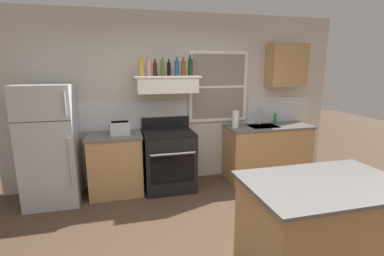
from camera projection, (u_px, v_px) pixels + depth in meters
name	position (u px, v px, depth m)	size (l,w,h in m)	color
back_wall	(181.00, 99.00, 4.60)	(5.40, 0.11, 2.70)	beige
refrigerator	(50.00, 145.00, 3.88)	(0.70, 0.72, 1.66)	#B7BABC
counter_left_of_stove	(116.00, 164.00, 4.23)	(0.79, 0.63, 0.91)	tan
toaster	(120.00, 128.00, 4.10)	(0.30, 0.20, 0.19)	silver
stove_range	(169.00, 160.00, 4.38)	(0.76, 0.69, 1.09)	black
range_hood_shelf	(167.00, 84.00, 4.22)	(0.96, 0.52, 0.24)	white
bottle_champagne_gold_foil	(141.00, 67.00, 4.06)	(0.08, 0.08, 0.31)	#B29333
bottle_rose_pink	(149.00, 67.00, 4.08)	(0.07, 0.07, 0.30)	#C67F84
bottle_brown_stout	(155.00, 69.00, 4.16)	(0.06, 0.06, 0.24)	#381E0F
bottle_olive_oil_square	(163.00, 68.00, 4.15)	(0.06, 0.06, 0.27)	#4C601E
bottle_balsamic_dark	(169.00, 69.00, 4.23)	(0.06, 0.06, 0.24)	black
bottle_blue_liqueur	(177.00, 68.00, 4.19)	(0.07, 0.07, 0.28)	#1E478C
bottle_amber_wine	(184.00, 68.00, 4.19)	(0.07, 0.07, 0.27)	brown
bottle_dark_green_wine	(190.00, 67.00, 4.23)	(0.07, 0.07, 0.31)	#143819
counter_right_with_sink	(267.00, 151.00, 4.83)	(1.43, 0.63, 0.91)	tan
sink_faucet	(261.00, 115.00, 4.76)	(0.03, 0.17, 0.28)	silver
paper_towel_roll	(236.00, 119.00, 4.56)	(0.11, 0.11, 0.27)	white
dish_soap_bottle	(275.00, 119.00, 4.85)	(0.06, 0.06, 0.18)	#268C3F
kitchen_island	(321.00, 229.00, 2.54)	(1.40, 0.90, 0.91)	tan
upper_cabinet_right	(286.00, 65.00, 4.74)	(0.64, 0.32, 0.70)	tan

